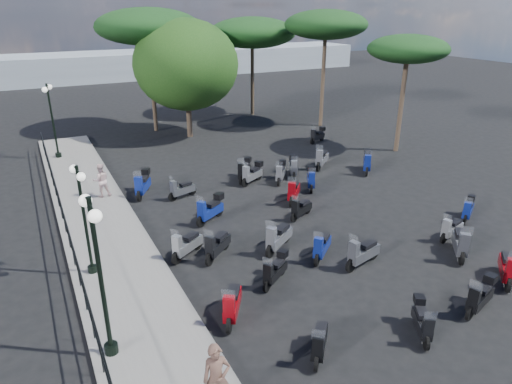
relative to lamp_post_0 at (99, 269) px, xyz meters
name	(u,v)px	position (x,y,z in m)	size (l,w,h in m)	color
ground	(284,230)	(7.50, 4.12, -2.61)	(120.00, 120.00, 0.00)	black
sidewalk	(103,232)	(1.00, 7.12, -2.53)	(3.00, 30.00, 0.15)	slate
railing	(65,222)	(-0.30, 6.92, -1.71)	(0.04, 26.04, 1.10)	black
lamp_post_0	(99,269)	(0.00, 0.00, 0.00)	(0.36, 1.27, 4.31)	black
lamp_post_1	(84,214)	(0.17, 4.17, -0.33)	(0.37, 1.09, 3.73)	black
lamp_post_2	(52,116)	(0.37, 17.92, -0.05)	(0.59, 1.20, 4.23)	black
woman	(217,378)	(1.75, -2.82, -1.62)	(0.61, 0.40, 1.67)	brown
pedestrian_far	(101,180)	(1.62, 10.68, -1.67)	(0.77, 0.60, 1.57)	beige
scooter_0	(319,342)	(4.74, -2.36, -2.19)	(1.07, 1.22, 1.22)	black
scooter_1	(232,305)	(3.37, 0.01, -2.13)	(1.06, 1.53, 1.39)	black
scooter_2	(186,245)	(3.36, 3.93, -2.14)	(1.48, 1.02, 1.34)	black
scooter_3	(217,246)	(4.31, 3.39, -2.13)	(1.38, 1.19, 1.37)	black
scooter_4	(182,190)	(4.92, 9.14, -2.18)	(1.50, 0.67, 1.23)	black
scooter_5	(143,184)	(3.41, 10.28, -2.06)	(1.10, 1.67, 1.47)	black
scooter_6	(422,321)	(7.67, -2.96, -2.17)	(0.92, 1.31, 1.18)	black
scooter_7	(322,247)	(7.59, 1.68, -2.16)	(1.32, 1.14, 1.31)	black
scooter_8	(275,270)	(5.37, 1.07, -2.15)	(1.33, 0.99, 1.21)	black
scooter_9	(278,238)	(6.49, 2.86, -2.10)	(1.60, 1.13, 1.46)	black
scooter_10	(210,210)	(5.20, 6.26, -2.09)	(1.54, 1.05, 1.37)	black
scooter_11	(252,174)	(8.71, 9.38, -2.11)	(1.51, 0.96, 1.32)	black
scooter_12	(480,297)	(9.98, -2.93, -2.12)	(1.58, 0.72, 1.29)	black
scooter_13	(362,253)	(8.53, 0.61, -2.12)	(1.74, 0.71, 1.41)	black
scooter_14	(301,209)	(8.71, 4.82, -2.20)	(1.39, 0.79, 1.19)	black
scooter_15	(294,192)	(9.34, 6.44, -2.12)	(1.25, 1.42, 1.42)	black
scooter_16	(245,171)	(8.55, 9.95, -2.09)	(1.27, 1.41, 1.37)	black
scooter_17	(293,167)	(11.07, 9.34, -2.12)	(0.92, 1.52, 1.31)	black
scooter_19	(451,229)	(12.82, 0.61, -2.19)	(1.50, 0.61, 1.21)	black
scooter_20	(460,243)	(12.07, -0.44, -2.10)	(1.32, 1.44, 1.47)	black
scooter_21	(311,179)	(10.92, 7.42, -2.12)	(0.98, 1.47, 1.30)	black
scooter_22	(281,173)	(10.07, 8.90, -2.13)	(1.13, 1.35, 1.28)	black
scooter_23	(322,159)	(13.18, 9.77, -2.10)	(1.48, 1.28, 1.47)	black
scooter_24	(507,269)	(12.07, -2.29, -2.12)	(1.39, 1.27, 1.41)	black
scooter_26	(468,209)	(14.88, 1.54, -2.16)	(1.33, 0.92, 1.19)	black
scooter_27	(367,162)	(14.94, 8.08, -2.07)	(1.27, 1.50, 1.43)	black
scooter_28	(318,136)	(15.80, 14.02, -2.14)	(1.46, 0.81, 1.23)	black
broadleaf_tree	(186,65)	(8.87, 19.23, 2.14)	(6.82, 6.82, 7.65)	#38281E
pine_0	(252,33)	(15.72, 23.35, 3.75)	(6.72, 6.72, 7.55)	#38281E
pine_1	(326,25)	(18.56, 17.69, 4.46)	(5.75, 5.75, 8.11)	#38281E
pine_2	(148,27)	(7.23, 21.83, 4.41)	(6.89, 6.89, 8.25)	#38281E
pine_3	(408,50)	(19.10, 10.31, 3.39)	(4.62, 4.62, 6.85)	#38281E
distant_hills	(95,66)	(7.50, 49.12, -1.11)	(70.00, 8.00, 3.00)	gray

